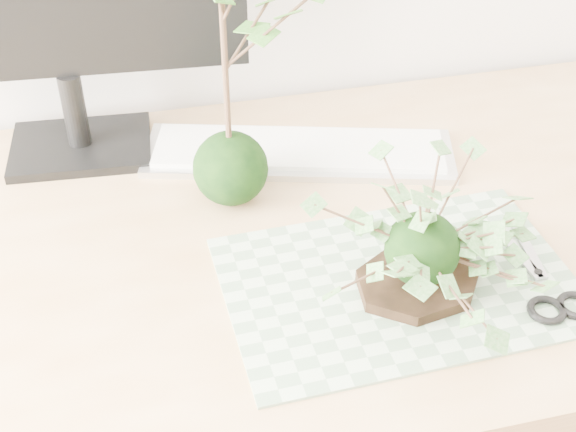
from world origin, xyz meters
name	(u,v)px	position (x,y,z in m)	size (l,w,h in m)	color
desk	(327,276)	(0.08, 1.23, 0.65)	(1.60, 0.70, 0.74)	tan
cutting_mat	(399,282)	(0.13, 1.10, 0.74)	(0.42, 0.28, 0.00)	#5D7C5D
stone_dish	(418,282)	(0.15, 1.09, 0.75)	(0.16, 0.16, 0.01)	black
ivy_kokedama	(426,221)	(0.15, 1.09, 0.84)	(0.28, 0.28, 0.18)	black
keyboard	(299,151)	(0.08, 1.40, 0.75)	(0.47, 0.25, 0.02)	silver
scissors	(553,294)	(0.30, 1.04, 0.75)	(0.08, 0.19, 0.01)	#98989B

